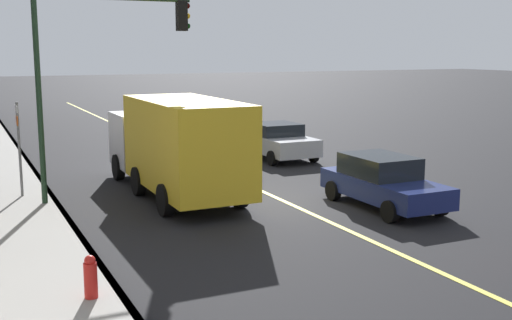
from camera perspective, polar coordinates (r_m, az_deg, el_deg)
The scene contains 10 objects.
ground at distance 19.56m, azimuth 2.26°, elevation -3.59°, with size 200.00×200.00×0.00m, color black.
sidewalk_slab at distance 17.48m, azimuth -21.08°, elevation -5.64°, with size 80.00×3.07×0.15m, color gray.
curb_edge at distance 17.62m, azimuth -16.34°, elevation -5.25°, with size 80.00×0.16×0.15m, color slate.
lane_stripe_center at distance 19.56m, azimuth 2.26°, elevation -3.58°, with size 80.00×0.16×0.01m, color #D8CC4C.
car_navy at distance 18.92m, azimuth 11.20°, elevation -1.87°, with size 4.28×1.90×1.50m.
car_silver at distance 26.87m, azimuth 1.90°, elevation 1.73°, with size 4.17×2.10×1.48m.
truck_yellow at distance 20.12m, azimuth -7.09°, elevation 1.46°, with size 8.04×2.51×3.06m.
traffic_light_mast at distance 19.33m, azimuth -13.92°, elevation 8.88°, with size 0.28×4.61×6.28m.
street_sign_post at distance 20.46m, azimuth -20.33°, elevation 1.41°, with size 0.60×0.08×2.99m.
fire_hydrant at distance 11.99m, azimuth -14.48°, elevation -10.36°, with size 0.24×0.24×0.94m.
Camera 1 is at (-16.87, 8.80, 4.54)m, focal length 45.00 mm.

